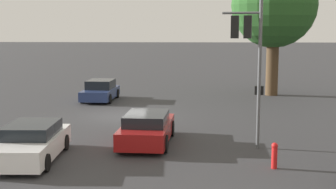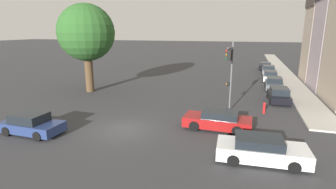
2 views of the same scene
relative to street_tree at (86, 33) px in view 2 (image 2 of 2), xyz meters
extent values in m
plane|color=#333335|center=(8.95, -9.55, -6.46)|extent=(300.00, 300.00, 0.00)
cube|color=#ADA89E|center=(22.62, 23.89, -6.39)|extent=(2.64, 60.00, 0.13)
cube|color=#BCA893|center=(27.54, 14.62, -1.61)|extent=(6.61, 5.31, 9.71)
cylinder|color=#4C3823|center=(0.00, 0.00, -4.35)|extent=(0.89, 0.89, 4.23)
sphere|color=#285623|center=(0.00, 0.00, 0.06)|extent=(6.12, 6.12, 6.12)
cylinder|color=#515456|center=(15.67, -3.02, -3.49)|extent=(0.14, 0.14, 5.93)
cylinder|color=#515456|center=(15.52, -3.76, -1.03)|extent=(0.38, 1.50, 0.10)
cube|color=black|center=(15.57, -3.51, -1.58)|extent=(0.35, 0.35, 0.90)
sphere|color=red|center=(15.39, -3.48, -1.28)|extent=(0.20, 0.20, 0.20)
sphere|color=#99660F|center=(15.39, -3.48, -1.58)|extent=(0.20, 0.20, 0.20)
sphere|color=#0F511E|center=(15.39, -3.48, -1.88)|extent=(0.20, 0.20, 0.20)
cube|color=black|center=(15.48, -4.01, -1.58)|extent=(0.35, 0.35, 0.90)
sphere|color=red|center=(15.29, -3.97, -1.28)|extent=(0.20, 0.20, 0.20)
sphere|color=#99660F|center=(15.29, -3.97, -1.58)|extent=(0.20, 0.20, 0.20)
sphere|color=#0F511E|center=(15.29, -3.97, -1.88)|extent=(0.20, 0.20, 0.20)
cube|color=black|center=(15.49, -2.98, -4.11)|extent=(0.28, 0.39, 0.35)
sphere|color=orange|center=(15.35, -2.96, -4.11)|extent=(0.18, 0.18, 0.18)
cube|color=maroon|center=(15.16, -7.58, -5.92)|extent=(4.71, 2.08, 0.69)
cube|color=black|center=(15.34, -7.59, -5.35)|extent=(2.48, 1.77, 0.45)
cylinder|color=black|center=(13.68, -8.42, -6.11)|extent=(0.72, 0.25, 0.71)
cylinder|color=black|center=(13.75, -6.63, -6.11)|extent=(0.72, 0.25, 0.71)
cylinder|color=black|center=(16.56, -8.53, -6.11)|extent=(0.72, 0.25, 0.71)
cylinder|color=black|center=(16.63, -6.74, -6.11)|extent=(0.72, 0.25, 0.71)
cube|color=navy|center=(3.35, -12.01, -5.97)|extent=(4.19, 2.01, 0.64)
cube|color=black|center=(3.19, -12.01, -5.36)|extent=(2.20, 1.73, 0.58)
cylinder|color=black|center=(4.66, -11.16, -6.15)|extent=(0.63, 0.24, 0.62)
cylinder|color=black|center=(4.61, -12.94, -6.15)|extent=(0.63, 0.24, 0.62)
cylinder|color=black|center=(2.10, -11.08, -6.15)|extent=(0.63, 0.24, 0.62)
cylinder|color=black|center=(2.05, -12.87, -6.15)|extent=(0.63, 0.24, 0.62)
cube|color=silver|center=(17.93, -11.59, -5.93)|extent=(4.74, 2.17, 0.72)
cube|color=black|center=(17.75, -11.60, -5.34)|extent=(2.50, 1.83, 0.46)
cylinder|color=black|center=(19.33, -10.61, -6.15)|extent=(0.63, 0.25, 0.62)
cylinder|color=black|center=(19.42, -12.43, -6.15)|extent=(0.63, 0.25, 0.62)
cylinder|color=black|center=(16.45, -10.75, -6.15)|extent=(0.63, 0.25, 0.62)
cylinder|color=black|center=(16.54, -12.58, -6.15)|extent=(0.63, 0.25, 0.62)
cube|color=black|center=(20.01, 1.48, -5.97)|extent=(1.91, 4.16, 0.63)
cube|color=black|center=(20.02, 1.31, -5.35)|extent=(1.64, 2.18, 0.61)
cylinder|color=black|center=(19.14, 2.72, -6.13)|extent=(0.24, 0.67, 0.66)
cylinder|color=black|center=(20.81, 2.77, -6.13)|extent=(0.24, 0.67, 0.66)
cylinder|color=black|center=(19.22, 0.18, -6.13)|extent=(0.24, 0.67, 0.66)
cylinder|color=black|center=(20.89, 0.23, -6.13)|extent=(0.24, 0.67, 0.66)
cube|color=#4C5156|center=(20.05, 7.40, -5.96)|extent=(2.00, 4.27, 0.64)
cube|color=black|center=(20.04, 7.23, -5.35)|extent=(1.72, 2.24, 0.58)
cylinder|color=black|center=(19.20, 8.73, -6.14)|extent=(0.24, 0.65, 0.65)
cylinder|color=black|center=(20.97, 8.68, -6.14)|extent=(0.24, 0.65, 0.65)
cylinder|color=black|center=(19.13, 6.12, -6.14)|extent=(0.24, 0.65, 0.65)
cylinder|color=black|center=(20.90, 6.07, -6.14)|extent=(0.24, 0.65, 0.65)
cube|color=silver|center=(19.98, 12.78, -5.95)|extent=(1.92, 4.45, 0.63)
cube|color=black|center=(19.98, 12.61, -5.36)|extent=(1.65, 2.33, 0.54)
cylinder|color=black|center=(19.18, 14.17, -6.11)|extent=(0.24, 0.71, 0.71)
cylinder|color=black|center=(20.87, 14.12, -6.11)|extent=(0.24, 0.71, 0.71)
cylinder|color=black|center=(19.10, 11.44, -6.11)|extent=(0.24, 0.71, 0.71)
cylinder|color=black|center=(20.79, 11.40, -6.11)|extent=(0.24, 0.71, 0.71)
cube|color=#4C5156|center=(20.13, 18.39, -5.91)|extent=(2.04, 4.55, 0.72)
cube|color=black|center=(20.12, 18.21, -5.30)|extent=(1.73, 2.39, 0.49)
cylinder|color=black|center=(19.30, 19.81, -6.11)|extent=(0.25, 0.71, 0.70)
cylinder|color=black|center=(21.06, 19.75, -6.11)|extent=(0.25, 0.71, 0.70)
cylinder|color=black|center=(19.20, 17.04, -6.11)|extent=(0.25, 0.71, 0.70)
cylinder|color=black|center=(20.96, 16.97, -6.11)|extent=(0.25, 0.71, 0.70)
cube|color=black|center=(19.93, 23.66, -5.97)|extent=(1.91, 4.38, 0.66)
cube|color=black|center=(19.93, 23.49, -5.40)|extent=(1.68, 2.28, 0.47)
cylinder|color=black|center=(19.04, 25.02, -6.16)|extent=(0.22, 0.61, 0.61)
cylinder|color=black|center=(20.83, 25.01, -6.16)|extent=(0.22, 0.61, 0.61)
cylinder|color=black|center=(19.03, 22.31, -6.16)|extent=(0.22, 0.61, 0.61)
cylinder|color=black|center=(20.82, 22.30, -6.16)|extent=(0.22, 0.61, 0.61)
cylinder|color=red|center=(18.49, -2.81, -6.09)|extent=(0.20, 0.20, 0.75)
sphere|color=red|center=(18.49, -2.81, -5.65)|extent=(0.22, 0.22, 0.22)
camera|label=1|loc=(34.39, -5.54, -1.67)|focal=50.00mm
camera|label=2|loc=(16.88, -25.19, 0.32)|focal=28.00mm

